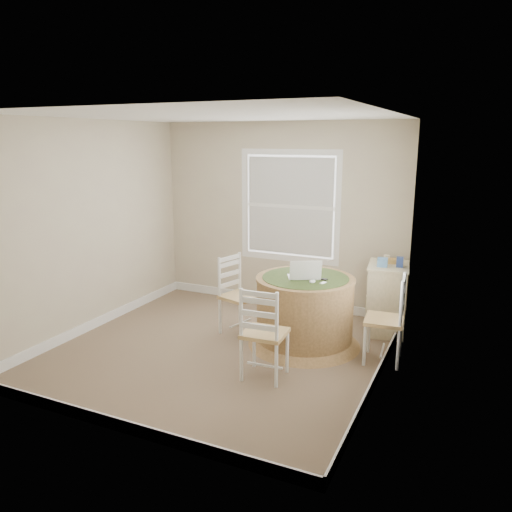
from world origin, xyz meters
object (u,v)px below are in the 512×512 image
at_px(round_table, 305,308).
at_px(chair_left, 240,296).
at_px(laptop, 304,275).
at_px(chair_right, 384,320).
at_px(chair_near, 265,333).
at_px(corner_chest, 386,298).

height_order(round_table, chair_left, chair_left).
xyz_separation_m(round_table, laptop, (-0.00, -0.04, 0.41)).
distance_m(round_table, chair_right, 0.93).
relative_size(chair_near, corner_chest, 1.10).
height_order(chair_near, corner_chest, chair_near).
height_order(chair_left, chair_near, same).
bearing_deg(chair_right, round_table, -100.08).
height_order(chair_right, corner_chest, chair_right).
bearing_deg(corner_chest, chair_left, -161.72).
height_order(chair_left, corner_chest, chair_left).
bearing_deg(corner_chest, round_table, -142.16).
distance_m(chair_left, chair_near, 1.22).
xyz_separation_m(chair_left, chair_near, (0.75, -0.96, 0.00)).
relative_size(round_table, chair_right, 1.39).
bearing_deg(round_table, corner_chest, 57.93).
xyz_separation_m(chair_left, chair_right, (1.77, -0.08, 0.00)).
relative_size(round_table, laptop, 2.87).
bearing_deg(chair_left, corner_chest, -48.14).
bearing_deg(corner_chest, chair_near, -124.41).
bearing_deg(chair_left, chair_near, -126.10).
distance_m(laptop, corner_chest, 1.24).
bearing_deg(chair_near, round_table, -98.80).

